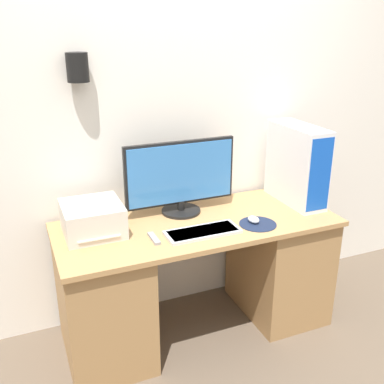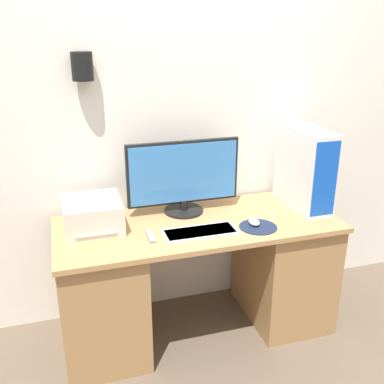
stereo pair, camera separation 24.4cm
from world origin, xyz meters
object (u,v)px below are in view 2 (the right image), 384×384
Objects in this scene: keyboard at (200,232)px; printer at (93,215)px; mouse at (254,222)px; remote_control at (150,237)px; computer_tower at (305,168)px; monitor at (183,176)px.

keyboard is 1.25× the size of printer.
keyboard is 0.62m from printer.
mouse is (0.33, 0.01, 0.01)m from keyboard.
remote_control is at bearing -36.71° from printer.
printer is at bearing 156.43° from keyboard.
mouse is 0.61m from remote_control.
mouse reaches higher than remote_control.
computer_tower is at bearing 15.61° from keyboard.
computer_tower reaches higher than printer.
computer_tower reaches higher than monitor.
computer_tower is 1.49× the size of printer.
monitor is 0.59m from printer.
mouse is at bearing -43.34° from monitor.
computer_tower is 3.57× the size of remote_control.
monitor reaches higher than remote_control.
keyboard is 0.33m from mouse.
monitor reaches higher than keyboard.
computer_tower is (0.76, -0.12, 0.02)m from monitor.
keyboard is at bearing -89.70° from monitor.
monitor is 0.40m from keyboard.
mouse is 0.61× the size of remote_control.
mouse is at bearing 2.56° from keyboard.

